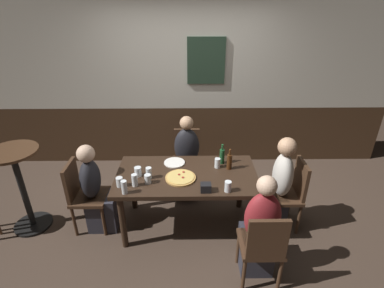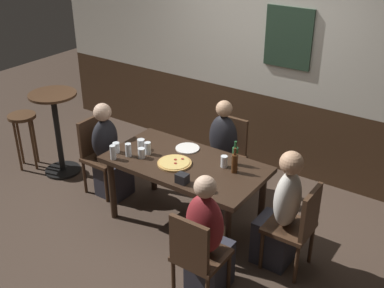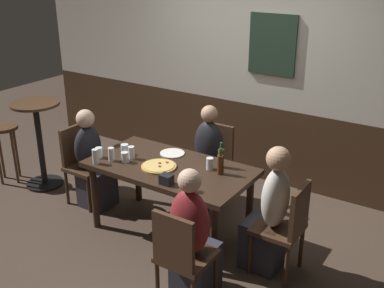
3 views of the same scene
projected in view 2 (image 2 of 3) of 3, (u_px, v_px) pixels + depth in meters
ground_plane at (186, 223)px, 5.08m from camera, size 12.00×12.00×0.00m
wall_back at (265, 65)px, 5.70m from camera, size 6.40×0.13×2.60m
dining_table at (185, 170)px, 4.78m from camera, size 1.60×0.85×0.74m
chair_head_west at (99, 151)px, 5.47m from camera, size 0.40×0.40×0.88m
chair_right_near at (196, 254)px, 3.88m from camera, size 0.40×0.40×0.88m
chair_mid_far at (228, 151)px, 5.47m from camera, size 0.40×0.40×0.88m
chair_head_east at (297, 224)px, 4.24m from camera, size 0.40×0.40×0.88m
person_head_west at (110, 157)px, 5.40m from camera, size 0.37×0.34×1.11m
person_right_near at (207, 244)px, 4.00m from camera, size 0.34×0.37×1.17m
person_mid_far at (220, 158)px, 5.36m from camera, size 0.34×0.37×1.16m
person_head_east at (281, 217)px, 4.31m from camera, size 0.37×0.34×1.19m
pizza at (175, 163)px, 4.71m from camera, size 0.34×0.34×0.03m
pint_glass_stout at (142, 154)px, 4.81m from camera, size 0.07×0.07×0.10m
highball_clear at (113, 153)px, 4.77m from camera, size 0.06×0.06×0.15m
pint_glass_amber at (116, 148)px, 4.91m from camera, size 0.07×0.07×0.11m
pint_glass_pale at (148, 149)px, 4.87m from camera, size 0.06×0.06×0.13m
beer_glass_tall at (203, 185)px, 4.26m from camera, size 0.07×0.07×0.12m
beer_glass_half at (224, 162)px, 4.64m from camera, size 0.07×0.07×0.12m
tumbler_short at (128, 150)px, 4.83m from camera, size 0.06×0.06×0.14m
tumbler_water at (141, 145)px, 4.98m from camera, size 0.08×0.08×0.11m
beer_bottle_green at (235, 155)px, 4.66m from camera, size 0.06×0.06×0.25m
beer_bottle_brown at (235, 163)px, 4.53m from camera, size 0.06×0.06×0.26m
plate_white_large at (187, 148)px, 5.00m from camera, size 0.25×0.25×0.01m
condiment_caddy at (182, 178)px, 4.38m from camera, size 0.11×0.09×0.09m
side_bar_table at (57, 127)px, 5.77m from camera, size 0.56×0.56×1.05m
bar_stool at (23, 126)px, 5.91m from camera, size 0.34×0.34×0.72m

